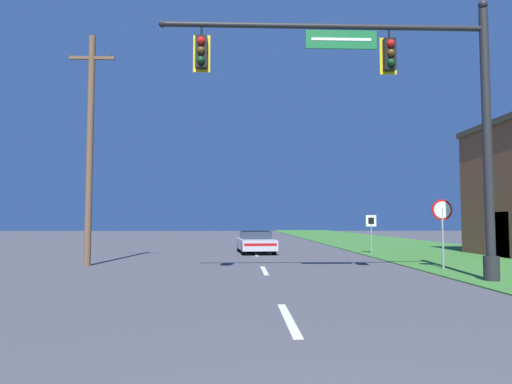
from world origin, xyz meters
The scene contains 7 objects.
grass_verge_right centered at (10.50, 30.00, 0.02)m, with size 10.00×110.00×0.04m.
road_center_line centered at (0.00, 22.00, 0.01)m, with size 0.16×34.80×0.01m.
signal_mast centered at (4.06, 10.77, 5.11)m, with size 9.87×0.47×8.33m.
car_ahead centered at (0.00, 22.99, 0.60)m, with size 2.17×4.35×1.19m.
stop_sign centered at (6.50, 14.12, 1.86)m, with size 0.76×0.07×2.50m.
route_sign_post centered at (6.10, 21.75, 1.53)m, with size 0.55×0.06×2.03m.
utility_pole_near centered at (-6.87, 16.04, 4.78)m, with size 1.80×0.26×9.25m.
Camera 1 is at (-0.87, -2.24, 1.75)m, focal length 32.00 mm.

